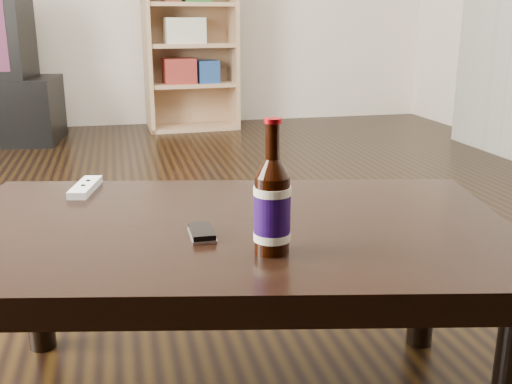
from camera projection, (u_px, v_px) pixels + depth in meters
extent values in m
cube|color=black|center=(182.00, 255.00, 2.28)|extent=(5.00, 6.00, 0.01)
cube|color=tan|center=(147.00, 46.00, 4.58)|extent=(0.05, 0.33, 1.32)
cube|color=tan|center=(233.00, 45.00, 4.77)|extent=(0.05, 0.33, 1.32)
cube|color=tan|center=(193.00, 127.00, 4.85)|extent=(0.73, 0.37, 0.03)
cube|color=tan|center=(187.00, 45.00, 4.81)|extent=(0.71, 0.08, 1.32)
cube|color=tan|center=(192.00, 85.00, 4.76)|extent=(0.67, 0.34, 0.03)
cube|color=tan|center=(191.00, 45.00, 4.67)|extent=(0.67, 0.34, 0.03)
cube|color=tan|center=(190.00, 4.00, 4.59)|extent=(0.67, 0.34, 0.03)
cube|color=maroon|center=(179.00, 71.00, 4.68)|extent=(0.26, 0.22, 0.19)
cube|color=navy|center=(207.00, 71.00, 4.75)|extent=(0.18, 0.21, 0.17)
cube|color=beige|center=(184.00, 31.00, 4.61)|extent=(0.32, 0.22, 0.19)
cube|color=black|center=(228.00, 236.00, 1.27)|extent=(1.31, 0.92, 0.06)
cylinder|color=black|center=(36.00, 281.00, 1.58)|extent=(0.08, 0.08, 0.39)
cylinder|color=black|center=(424.00, 278.00, 1.60)|extent=(0.08, 0.08, 0.39)
cylinder|color=black|center=(272.00, 215.00, 1.08)|extent=(0.07, 0.07, 0.14)
cylinder|color=#1B0543|center=(272.00, 213.00, 1.08)|extent=(0.08, 0.08, 0.09)
cylinder|color=#ECE1C5|center=(272.00, 191.00, 1.07)|extent=(0.08, 0.08, 0.01)
cylinder|color=#ECE1C5|center=(272.00, 236.00, 1.10)|extent=(0.08, 0.08, 0.01)
cone|color=black|center=(272.00, 168.00, 1.06)|extent=(0.07, 0.07, 0.03)
cylinder|color=black|center=(273.00, 141.00, 1.05)|extent=(0.03, 0.03, 0.06)
cylinder|color=maroon|center=(273.00, 121.00, 1.04)|extent=(0.04, 0.04, 0.01)
cube|color=silver|center=(202.00, 235.00, 1.18)|extent=(0.05, 0.09, 0.01)
cube|color=black|center=(202.00, 232.00, 1.18)|extent=(0.04, 0.09, 0.01)
cylinder|color=silver|center=(204.00, 234.00, 1.16)|extent=(0.02, 0.02, 0.00)
cube|color=white|center=(85.00, 187.00, 1.50)|extent=(0.08, 0.17, 0.02)
cylinder|color=black|center=(88.00, 180.00, 1.52)|extent=(0.01, 0.01, 0.00)
cylinder|color=black|center=(83.00, 185.00, 1.47)|extent=(0.01, 0.01, 0.00)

